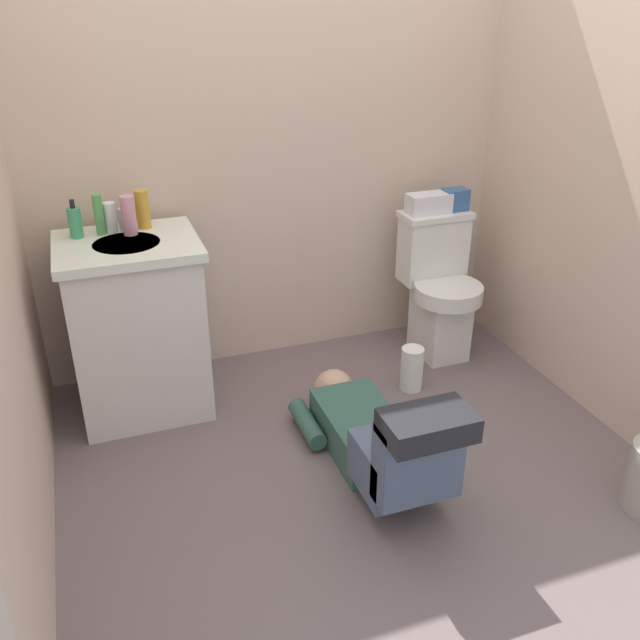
{
  "coord_description": "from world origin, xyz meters",
  "views": [
    {
      "loc": [
        -0.9,
        -2.16,
        1.8
      ],
      "look_at": [
        0.01,
        0.39,
        0.45
      ],
      "focal_mm": 38.15,
      "sensor_mm": 36.0,
      "label": 1
    }
  ],
  "objects_px": {
    "person_plumber": "(378,437)",
    "tissue_box": "(429,203)",
    "bottle_pink": "(129,215)",
    "paper_towel_roll": "(412,369)",
    "bottle_white": "(111,218)",
    "faucet": "(121,220)",
    "soap_dispenser": "(75,222)",
    "bottle_amber": "(143,209)",
    "bottle_green": "(99,215)",
    "toiletry_bag": "(455,200)",
    "vanity_cabinet": "(137,326)",
    "toilet": "(439,287)"
  },
  "relations": [
    {
      "from": "toilet",
      "to": "bottle_pink",
      "type": "relative_size",
      "value": 4.41
    },
    {
      "from": "soap_dispenser",
      "to": "bottle_pink",
      "type": "relative_size",
      "value": 0.98
    },
    {
      "from": "person_plumber",
      "to": "bottle_white",
      "type": "height_order",
      "value": "bottle_white"
    },
    {
      "from": "bottle_pink",
      "to": "bottle_amber",
      "type": "bearing_deg",
      "value": 45.84
    },
    {
      "from": "vanity_cabinet",
      "to": "person_plumber",
      "type": "height_order",
      "value": "vanity_cabinet"
    },
    {
      "from": "soap_dispenser",
      "to": "toilet",
      "type": "bearing_deg",
      "value": -3.15
    },
    {
      "from": "toilet",
      "to": "bottle_pink",
      "type": "bearing_deg",
      "value": 177.82
    },
    {
      "from": "toiletry_bag",
      "to": "bottle_pink",
      "type": "height_order",
      "value": "bottle_pink"
    },
    {
      "from": "person_plumber",
      "to": "tissue_box",
      "type": "distance_m",
      "value": 1.32
    },
    {
      "from": "bottle_green",
      "to": "bottle_pink",
      "type": "distance_m",
      "value": 0.13
    },
    {
      "from": "faucet",
      "to": "bottle_green",
      "type": "height_order",
      "value": "bottle_green"
    },
    {
      "from": "tissue_box",
      "to": "soap_dispenser",
      "type": "xyz_separation_m",
      "value": [
        -1.69,
        0.0,
        0.09
      ]
    },
    {
      "from": "person_plumber",
      "to": "toilet",
      "type": "bearing_deg",
      "value": 49.83
    },
    {
      "from": "soap_dispenser",
      "to": "bottle_amber",
      "type": "distance_m",
      "value": 0.29
    },
    {
      "from": "faucet",
      "to": "person_plumber",
      "type": "relative_size",
      "value": 0.09
    },
    {
      "from": "bottle_green",
      "to": "soap_dispenser",
      "type": "bearing_deg",
      "value": -178.42
    },
    {
      "from": "vanity_cabinet",
      "to": "person_plumber",
      "type": "relative_size",
      "value": 0.77
    },
    {
      "from": "faucet",
      "to": "bottle_amber",
      "type": "distance_m",
      "value": 0.1
    },
    {
      "from": "toilet",
      "to": "paper_towel_roll",
      "type": "height_order",
      "value": "toilet"
    },
    {
      "from": "vanity_cabinet",
      "to": "faucet",
      "type": "distance_m",
      "value": 0.47
    },
    {
      "from": "bottle_white",
      "to": "paper_towel_roll",
      "type": "xyz_separation_m",
      "value": [
        1.29,
        -0.44,
        -0.77
      ]
    },
    {
      "from": "soap_dispenser",
      "to": "bottle_amber",
      "type": "bearing_deg",
      "value": 6.22
    },
    {
      "from": "toiletry_bag",
      "to": "bottle_white",
      "type": "distance_m",
      "value": 1.69
    },
    {
      "from": "person_plumber",
      "to": "soap_dispenser",
      "type": "distance_m",
      "value": 1.56
    },
    {
      "from": "person_plumber",
      "to": "bottle_pink",
      "type": "distance_m",
      "value": 1.41
    },
    {
      "from": "faucet",
      "to": "paper_towel_roll",
      "type": "distance_m",
      "value": 1.52
    },
    {
      "from": "bottle_green",
      "to": "paper_towel_roll",
      "type": "bearing_deg",
      "value": -17.41
    },
    {
      "from": "vanity_cabinet",
      "to": "bottle_green",
      "type": "distance_m",
      "value": 0.51
    },
    {
      "from": "toiletry_bag",
      "to": "person_plumber",
      "type": "bearing_deg",
      "value": -131.17
    },
    {
      "from": "bottle_green",
      "to": "toiletry_bag",
      "type": "bearing_deg",
      "value": -0.25
    },
    {
      "from": "person_plumber",
      "to": "bottle_white",
      "type": "xyz_separation_m",
      "value": [
        -0.86,
        0.97,
        0.71
      ]
    },
    {
      "from": "paper_towel_roll",
      "to": "bottle_amber",
      "type": "bearing_deg",
      "value": 158.72
    },
    {
      "from": "bottle_green",
      "to": "bottle_amber",
      "type": "xyz_separation_m",
      "value": [
        0.19,
        0.03,
        -0.0
      ]
    },
    {
      "from": "bottle_green",
      "to": "bottle_white",
      "type": "bearing_deg",
      "value": 20.75
    },
    {
      "from": "person_plumber",
      "to": "soap_dispenser",
      "type": "xyz_separation_m",
      "value": [
        -1.01,
        0.95,
        0.71
      ]
    },
    {
      "from": "tissue_box",
      "to": "soap_dispenser",
      "type": "height_order",
      "value": "soap_dispenser"
    },
    {
      "from": "toiletry_bag",
      "to": "bottle_amber",
      "type": "height_order",
      "value": "bottle_amber"
    },
    {
      "from": "bottle_pink",
      "to": "paper_towel_roll",
      "type": "distance_m",
      "value": 1.5
    },
    {
      "from": "vanity_cabinet",
      "to": "person_plumber",
      "type": "bearing_deg",
      "value": -45.28
    },
    {
      "from": "toilet",
      "to": "person_plumber",
      "type": "height_order",
      "value": "toilet"
    },
    {
      "from": "vanity_cabinet",
      "to": "paper_towel_roll",
      "type": "relative_size",
      "value": 3.68
    },
    {
      "from": "toiletry_bag",
      "to": "tissue_box",
      "type": "bearing_deg",
      "value": 180.0
    },
    {
      "from": "bottle_pink",
      "to": "person_plumber",
      "type": "bearing_deg",
      "value": -49.04
    },
    {
      "from": "toilet",
      "to": "faucet",
      "type": "bearing_deg",
      "value": 175.72
    },
    {
      "from": "toilet",
      "to": "faucet",
      "type": "xyz_separation_m",
      "value": [
        -1.54,
        0.12,
        0.5
      ]
    },
    {
      "from": "soap_dispenser",
      "to": "bottle_amber",
      "type": "relative_size",
      "value": 0.98
    },
    {
      "from": "person_plumber",
      "to": "bottle_green",
      "type": "height_order",
      "value": "bottle_green"
    },
    {
      "from": "faucet",
      "to": "tissue_box",
      "type": "distance_m",
      "value": 1.5
    },
    {
      "from": "bottle_pink",
      "to": "paper_towel_roll",
      "type": "bearing_deg",
      "value": -17.27
    },
    {
      "from": "bottle_amber",
      "to": "bottle_pink",
      "type": "bearing_deg",
      "value": -134.16
    }
  ]
}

